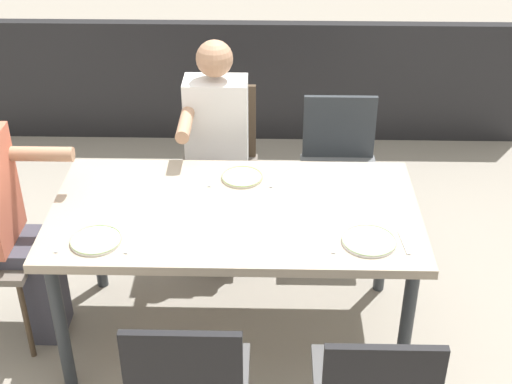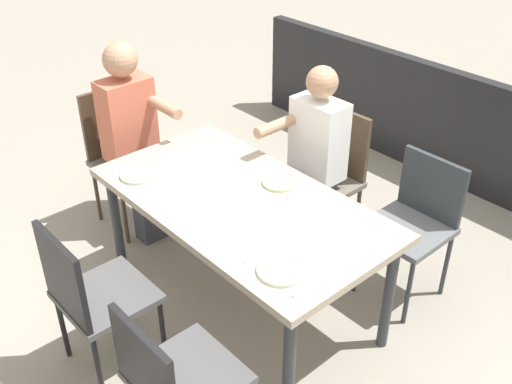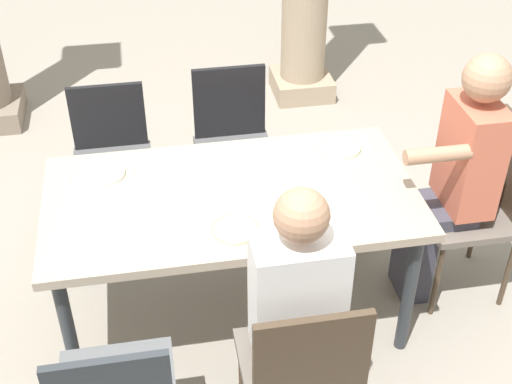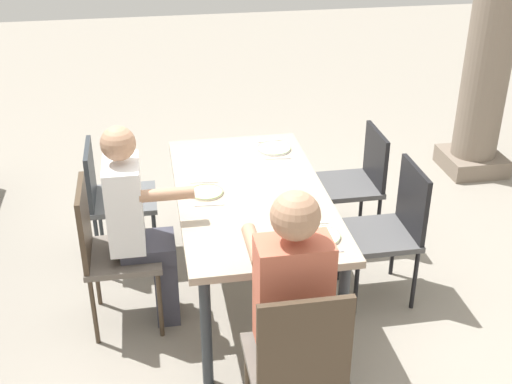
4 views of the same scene
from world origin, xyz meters
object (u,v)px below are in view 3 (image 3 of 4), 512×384
at_px(chair_west_north, 112,152).
at_px(plate_0, 100,174).
at_px(plate_1, 235,230).
at_px(dining_table, 232,206).
at_px(plate_2, 338,148).
at_px(diner_woman_green, 293,309).
at_px(chair_mid_north, 233,137).
at_px(chair_mid_south, 302,370).
at_px(chair_head_east, 485,200).
at_px(diner_man_white, 455,175).

distance_m(chair_west_north, plate_0, 0.67).
bearing_deg(plate_1, dining_table, 85.16).
distance_m(dining_table, plate_2, 0.65).
bearing_deg(chair_west_north, diner_woman_green, -65.87).
xyz_separation_m(chair_mid_north, chair_mid_south, (-0.00, -1.74, 0.03)).
xyz_separation_m(chair_west_north, chair_mid_south, (0.69, -1.74, 0.05)).
bearing_deg(chair_mid_north, diner_woman_green, -89.89).
height_order(chair_head_east, plate_0, chair_head_east).
height_order(dining_table, diner_woman_green, diner_woman_green).
distance_m(chair_west_north, plate_2, 1.31).
bearing_deg(chair_head_east, chair_mid_north, 142.55).
height_order(chair_west_north, plate_1, chair_west_north).
height_order(chair_west_north, plate_2, chair_west_north).
distance_m(chair_mid_north, plate_1, 1.18).
bearing_deg(plate_1, plate_2, 42.18).
bearing_deg(diner_man_white, chair_west_north, 152.11).
height_order(chair_head_east, plate_1, chair_head_east).
bearing_deg(plate_1, chair_mid_north, 82.13).
bearing_deg(plate_0, chair_mid_south, -57.41).
relative_size(chair_mid_south, chair_head_east, 0.97).
bearing_deg(plate_0, chair_head_east, -7.82).
height_order(chair_mid_north, plate_1, chair_mid_north).
height_order(plate_1, plate_2, same).
height_order(chair_mid_north, plate_0, chair_mid_north).
distance_m(dining_table, plate_1, 0.28).
distance_m(chair_mid_north, diner_woman_green, 1.57).
bearing_deg(plate_1, chair_head_east, 11.80).
xyz_separation_m(chair_west_north, chair_head_east, (1.83, -0.87, 0.06)).
xyz_separation_m(chair_mid_north, plate_1, (-0.16, -1.14, 0.25)).
relative_size(diner_woman_green, plate_0, 5.49).
relative_size(chair_mid_south, diner_woman_green, 0.73).
height_order(diner_man_white, plate_2, diner_man_white).
height_order(chair_mid_south, chair_head_east, chair_head_east).
bearing_deg(chair_mid_north, diner_man_white, -42.66).
distance_m(chair_head_east, plate_1, 1.34).
distance_m(diner_man_white, plate_0, 1.69).
bearing_deg(plate_0, plate_2, 1.06).
xyz_separation_m(chair_mid_south, diner_man_white, (0.95, 0.87, 0.18)).
relative_size(chair_mid_south, diner_man_white, 0.70).
bearing_deg(chair_mid_south, plate_0, 122.59).
bearing_deg(plate_2, chair_west_north, 152.67).
xyz_separation_m(dining_table, chair_mid_south, (0.13, -0.87, -0.14)).
bearing_deg(dining_table, plate_1, -94.84).
distance_m(diner_woman_green, diner_man_white, 1.17).
relative_size(chair_head_east, diner_man_white, 0.72).
bearing_deg(chair_head_east, plate_2, 158.15).
height_order(dining_table, diner_man_white, diner_man_white).
distance_m(chair_mid_north, plate_2, 0.78).
distance_m(plate_0, plate_1, 0.77).
bearing_deg(chair_mid_south, chair_west_north, 111.74).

